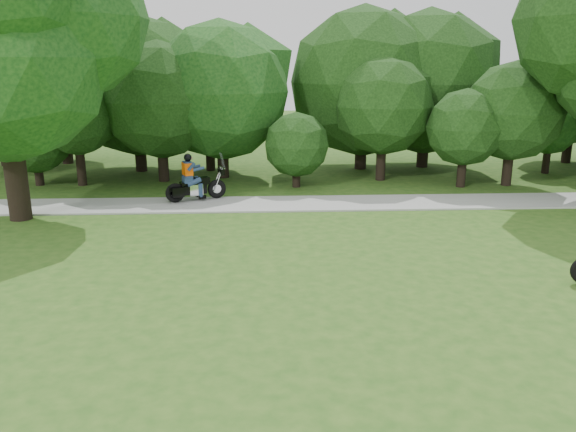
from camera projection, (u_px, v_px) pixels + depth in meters
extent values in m
plane|color=#295518|center=(389.00, 291.00, 12.32)|extent=(100.00, 100.00, 0.00)
cube|color=#9E9E99|center=(339.00, 203.00, 20.03)|extent=(60.00, 2.20, 0.06)
cylinder|color=black|center=(5.00, 147.00, 27.43)|extent=(0.51, 0.51, 1.80)
cylinder|color=black|center=(210.00, 154.00, 26.18)|extent=(0.43, 0.43, 1.56)
sphere|color=black|center=(208.00, 105.00, 25.59)|extent=(4.53, 4.53, 4.53)
cylinder|color=black|center=(39.00, 173.00, 22.99)|extent=(0.35, 0.35, 1.01)
sphere|color=black|center=(35.00, 137.00, 22.60)|extent=(2.95, 2.95, 2.95)
cylinder|color=black|center=(423.00, 148.00, 27.04)|extent=(0.54, 0.54, 1.80)
sphere|color=black|center=(427.00, 83.00, 26.23)|extent=(6.75, 6.75, 6.75)
cylinder|color=black|center=(223.00, 157.00, 24.51)|extent=(0.50, 0.50, 1.80)
sphere|color=#124015|center=(221.00, 91.00, 23.77)|extent=(5.92, 5.92, 5.92)
cylinder|color=black|center=(508.00, 165.00, 22.90)|extent=(0.40, 0.40, 1.71)
sphere|color=black|center=(513.00, 111.00, 22.34)|extent=(3.98, 3.98, 3.98)
cylinder|color=black|center=(462.00, 170.00, 22.65)|extent=(0.35, 0.35, 1.40)
sphere|color=black|center=(465.00, 128.00, 22.21)|extent=(3.08, 3.08, 3.08)
cylinder|color=black|center=(361.00, 150.00, 26.54)|extent=(0.54, 0.54, 1.80)
sphere|color=black|center=(363.00, 82.00, 25.72)|extent=(6.86, 6.86, 6.86)
cylinder|color=black|center=(381.00, 159.00, 23.94)|extent=(0.41, 0.41, 1.80)
sphere|color=black|center=(383.00, 106.00, 23.35)|extent=(4.15, 4.15, 4.15)
cylinder|color=black|center=(163.00, 160.00, 23.72)|extent=(0.44, 0.44, 1.80)
sphere|color=black|center=(160.00, 101.00, 23.08)|extent=(4.85, 4.85, 4.85)
cylinder|color=black|center=(81.00, 164.00, 22.89)|extent=(0.37, 0.37, 1.80)
sphere|color=black|center=(76.00, 115.00, 22.38)|extent=(3.30, 3.30, 3.30)
cylinder|color=black|center=(140.00, 152.00, 25.98)|extent=(0.52, 0.52, 1.80)
sphere|color=black|center=(136.00, 86.00, 25.20)|extent=(6.34, 6.34, 6.34)
cylinder|color=black|center=(296.00, 176.00, 22.69)|extent=(0.33, 0.33, 0.87)
sphere|color=black|center=(296.00, 145.00, 22.35)|extent=(2.61, 2.61, 2.61)
cylinder|color=black|center=(67.00, 146.00, 28.00)|extent=(0.52, 0.52, 1.80)
sphere|color=black|center=(60.00, 84.00, 27.22)|extent=(6.38, 6.38, 6.38)
cylinder|color=black|center=(546.00, 159.00, 25.53)|extent=(0.32, 0.32, 1.29)
sphere|color=#124015|center=(550.00, 127.00, 25.15)|extent=(2.45, 2.45, 2.45)
cylinder|color=black|center=(568.00, 145.00, 28.21)|extent=(0.45, 0.45, 1.80)
sphere|color=black|center=(574.00, 94.00, 27.55)|extent=(5.01, 5.01, 5.01)
cylinder|color=black|center=(13.00, 154.00, 17.51)|extent=(0.68, 0.68, 4.20)
sphere|color=#124015|center=(1.00, 58.00, 16.76)|extent=(6.40, 6.40, 6.40)
sphere|color=#124015|center=(65.00, 18.00, 17.30)|extent=(5.12, 5.12, 5.12)
torus|color=black|center=(175.00, 193.00, 19.89)|extent=(0.72, 0.46, 0.70)
torus|color=black|center=(217.00, 189.00, 20.54)|extent=(0.72, 0.46, 0.70)
cube|color=black|center=(191.00, 190.00, 20.12)|extent=(1.12, 0.66, 0.32)
cube|color=silver|center=(195.00, 190.00, 20.19)|extent=(0.58, 0.50, 0.40)
cube|color=black|center=(202.00, 181.00, 20.21)|extent=(0.60, 0.48, 0.26)
cube|color=black|center=(188.00, 183.00, 20.00)|extent=(0.60, 0.50, 0.10)
cylinder|color=silver|center=(218.00, 179.00, 20.46)|extent=(0.38, 0.19, 0.90)
cylinder|color=silver|center=(222.00, 167.00, 20.42)|extent=(0.28, 0.60, 0.04)
cube|color=black|center=(178.00, 193.00, 19.70)|extent=(0.43, 0.27, 0.34)
cube|color=black|center=(175.00, 190.00, 20.09)|extent=(0.43, 0.27, 0.34)
cube|color=navy|center=(187.00, 179.00, 19.96)|extent=(0.42, 0.47, 0.24)
cube|color=navy|center=(187.00, 169.00, 19.88)|extent=(0.40, 0.49, 0.56)
cube|color=#FD5505|center=(187.00, 169.00, 19.87)|extent=(0.45, 0.54, 0.44)
sphere|color=black|center=(188.00, 157.00, 19.78)|extent=(0.28, 0.28, 0.28)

